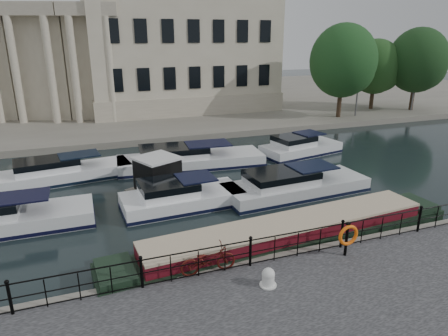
# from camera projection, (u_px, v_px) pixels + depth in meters

# --- Properties ---
(ground_plane) EXTENTS (160.00, 160.00, 0.00)m
(ground_plane) POSITION_uv_depth(u_px,v_px,m) (229.00, 249.00, 17.11)
(ground_plane) COLOR black
(ground_plane) RESTS_ON ground
(far_bank) EXTENTS (120.00, 42.00, 0.55)m
(far_bank) POSITION_uv_depth(u_px,v_px,m) (124.00, 103.00, 51.78)
(far_bank) COLOR #6B665B
(far_bank) RESTS_ON ground_plane
(railing) EXTENTS (24.14, 0.14, 1.22)m
(railing) POSITION_uv_depth(u_px,v_px,m) (250.00, 250.00, 14.72)
(railing) COLOR black
(railing) RESTS_ON near_quay
(civic_building) EXTENTS (53.55, 31.84, 16.85)m
(civic_building) POSITION_uv_depth(u_px,v_px,m) (114.00, 50.00, 45.48)
(civic_building) COLOR #ADA38C
(civic_building) RESTS_ON far_bank
(lamp_posts) EXTENTS (8.24, 1.55, 8.07)m
(lamp_posts) POSITION_uv_depth(u_px,v_px,m) (389.00, 73.00, 42.41)
(lamp_posts) COLOR #59595B
(lamp_posts) RESTS_ON far_bank
(bicycle) EXTENTS (2.06, 0.74, 1.08)m
(bicycle) POSITION_uv_depth(u_px,v_px,m) (208.00, 260.00, 14.31)
(bicycle) COLOR #46110C
(bicycle) RESTS_ON near_quay
(mooring_bollard) EXTENTS (0.60, 0.60, 0.67)m
(mooring_bollard) POSITION_uv_depth(u_px,v_px,m) (268.00, 277.00, 13.65)
(mooring_bollard) COLOR silver
(mooring_bollard) RESTS_ON near_quay
(life_ring_post) EXTENTS (0.86, 0.22, 1.40)m
(life_ring_post) POSITION_uv_depth(u_px,v_px,m) (348.00, 236.00, 15.29)
(life_ring_post) COLOR black
(life_ring_post) RESTS_ON near_quay
(narrowboat) EXTENTS (16.46, 3.38, 1.59)m
(narrowboat) POSITION_uv_depth(u_px,v_px,m) (290.00, 238.00, 17.29)
(narrowboat) COLOR black
(narrowboat) RESTS_ON ground_plane
(harbour_hut) EXTENTS (3.82, 3.57, 2.19)m
(harbour_hut) POSITION_uv_depth(u_px,v_px,m) (158.00, 176.00, 23.10)
(harbour_hut) COLOR #6B665B
(harbour_hut) RESTS_ON ground_plane
(cabin_cruisers) EXTENTS (27.16, 10.59, 1.99)m
(cabin_cruisers) POSITION_uv_depth(u_px,v_px,m) (179.00, 179.00, 24.38)
(cabin_cruisers) COLOR silver
(cabin_cruisers) RESTS_ON ground_plane
(trees) EXTENTS (16.79, 8.97, 9.36)m
(trees) POSITION_uv_depth(u_px,v_px,m) (381.00, 64.00, 42.57)
(trees) COLOR black
(trees) RESTS_ON far_bank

